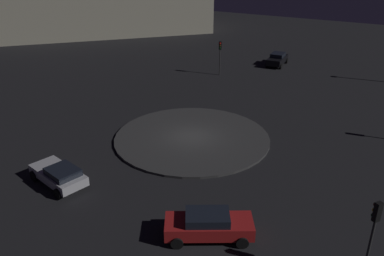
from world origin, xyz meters
The scene contains 8 objects.
ground_plane centered at (0.00, 0.00, 0.00)m, with size 119.65×119.65×0.00m, color black.
roundabout_island centered at (0.00, 0.00, 0.09)m, with size 12.14×12.14×0.18m, color #383838.
car_black centered at (23.56, 0.64, 0.79)m, with size 4.12×2.07×1.53m.
car_red centered at (-9.87, -6.35, 0.79)m, with size 3.71×4.81×1.50m.
car_silver centered at (-9.84, 4.20, 0.72)m, with size 2.91×4.49×1.34m.
traffic_light_southwest centered at (-9.48, -13.82, 3.14)m, with size 0.37×0.40×4.44m.
traffic_light_east centered at (16.32, 5.24, 2.79)m, with size 0.39×0.35×3.91m.
store_building centered at (30.06, 33.47, 4.01)m, with size 34.58×34.47×8.03m.
Camera 1 is at (-25.11, -13.67, 14.02)m, focal length 37.85 mm.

